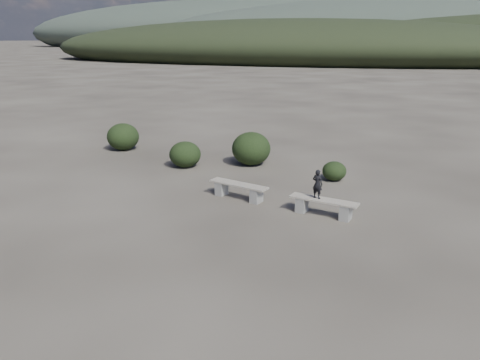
% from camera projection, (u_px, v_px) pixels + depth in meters
% --- Properties ---
extents(ground, '(1200.00, 1200.00, 0.00)m').
position_uv_depth(ground, '(215.00, 276.00, 10.12)').
color(ground, '#312C26').
rests_on(ground, ground).
extents(bench_left, '(2.06, 0.86, 0.50)m').
position_uv_depth(bench_left, '(239.00, 189.00, 14.92)').
color(bench_left, slate).
rests_on(bench_left, ground).
extents(bench_right, '(2.04, 0.72, 0.50)m').
position_uv_depth(bench_right, '(323.00, 206.00, 13.48)').
color(bench_right, slate).
rests_on(bench_right, ground).
extents(seated_person, '(0.36, 0.29, 0.86)m').
position_uv_depth(seated_person, '(317.00, 184.00, 13.40)').
color(seated_person, black).
rests_on(seated_person, bench_right).
extents(shrub_a, '(1.25, 1.25, 1.02)m').
position_uv_depth(shrub_a, '(185.00, 154.00, 18.53)').
color(shrub_a, black).
rests_on(shrub_a, ground).
extents(shrub_b, '(1.56, 1.56, 1.34)m').
position_uv_depth(shrub_b, '(251.00, 149.00, 18.81)').
color(shrub_b, black).
rests_on(shrub_b, ground).
extents(shrub_c, '(0.87, 0.87, 0.70)m').
position_uv_depth(shrub_c, '(334.00, 171.00, 16.82)').
color(shrub_c, black).
rests_on(shrub_c, ground).
extents(shrub_f, '(1.44, 1.44, 1.22)m').
position_uv_depth(shrub_f, '(123.00, 137.00, 21.34)').
color(shrub_f, black).
rests_on(shrub_f, ground).
extents(mountain_ridges, '(500.00, 400.00, 56.00)m').
position_uv_depth(mountain_ridges, '(409.00, 28.00, 312.42)').
color(mountain_ridges, black).
rests_on(mountain_ridges, ground).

